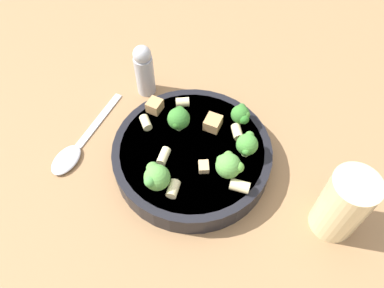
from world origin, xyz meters
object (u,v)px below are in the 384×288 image
(broccoli_floret_3, at_px, (179,118))
(broccoli_floret_4, at_px, (241,115))
(broccoli_floret_0, at_px, (247,145))
(rigatoni_3, at_px, (240,186))
(pepper_shaker, at_px, (144,70))
(chicken_chunk_0, at_px, (155,106))
(chicken_chunk_1, at_px, (204,167))
(rigatoni_1, at_px, (237,132))
(chicken_chunk_2, at_px, (213,123))
(rigatoni_0, at_px, (146,123))
(broccoli_floret_2, at_px, (156,177))
(rigatoni_2, at_px, (173,189))
(pasta_bowl, at_px, (192,154))
(spoon, at_px, (75,149))
(rigatoni_5, at_px, (182,102))
(broccoli_floret_1, at_px, (229,165))
(drinking_glass, at_px, (341,207))
(rigatoni_4, at_px, (164,156))

(broccoli_floret_3, bearing_deg, broccoli_floret_4, 32.57)
(broccoli_floret_0, bearing_deg, rigatoni_3, -76.91)
(broccoli_floret_0, height_order, pepper_shaker, pepper_shaker)
(broccoli_floret_4, relative_size, chicken_chunk_0, 1.47)
(pepper_shaker, bearing_deg, chicken_chunk_1, -36.78)
(broccoli_floret_0, relative_size, rigatoni_1, 1.68)
(chicken_chunk_0, distance_m, chicken_chunk_2, 0.10)
(broccoli_floret_0, relative_size, rigatoni_0, 1.67)
(broccoli_floret_2, xyz_separation_m, rigatoni_2, (0.02, 0.00, -0.01))
(rigatoni_0, relative_size, rigatoni_2, 0.99)
(pasta_bowl, relative_size, spoon, 1.29)
(broccoli_floret_0, height_order, chicken_chunk_2, broccoli_floret_0)
(rigatoni_0, bearing_deg, rigatoni_5, 62.20)
(broccoli_floret_3, distance_m, chicken_chunk_0, 0.06)
(chicken_chunk_2, distance_m, spoon, 0.22)
(broccoli_floret_0, bearing_deg, rigatoni_5, 160.56)
(rigatoni_0, bearing_deg, pasta_bowl, -5.20)
(broccoli_floret_1, bearing_deg, rigatoni_3, -30.09)
(broccoli_floret_1, relative_size, drinking_glass, 0.38)
(broccoli_floret_0, height_order, rigatoni_2, broccoli_floret_0)
(pasta_bowl, relative_size, chicken_chunk_0, 10.43)
(broccoli_floret_1, height_order, chicken_chunk_0, broccoli_floret_1)
(broccoli_floret_1, distance_m, pepper_shaker, 0.24)
(pasta_bowl, distance_m, chicken_chunk_1, 0.04)
(broccoli_floret_0, height_order, spoon, broccoli_floret_0)
(broccoli_floret_2, distance_m, chicken_chunk_0, 0.14)
(chicken_chunk_2, xyz_separation_m, spoon, (-0.19, -0.11, -0.04))
(drinking_glass, bearing_deg, rigatoni_0, 177.29)
(broccoli_floret_0, bearing_deg, broccoli_floret_3, -179.76)
(broccoli_floret_3, distance_m, rigatoni_2, 0.11)
(broccoli_floret_1, xyz_separation_m, rigatoni_1, (-0.01, 0.07, -0.02))
(rigatoni_1, distance_m, rigatoni_5, 0.10)
(broccoli_floret_3, bearing_deg, rigatoni_5, 110.14)
(broccoli_floret_0, relative_size, drinking_glass, 0.35)
(broccoli_floret_1, height_order, broccoli_floret_2, broccoli_floret_1)
(broccoli_floret_2, height_order, chicken_chunk_2, broccoli_floret_2)
(pasta_bowl, bearing_deg, drinking_glass, -1.77)
(chicken_chunk_0, relative_size, drinking_glass, 0.20)
(pasta_bowl, relative_size, rigatoni_4, 9.26)
(broccoli_floret_3, height_order, pepper_shaker, pepper_shaker)
(broccoli_floret_3, xyz_separation_m, broccoli_floret_4, (0.08, 0.05, -0.00))
(broccoli_floret_3, bearing_deg, pepper_shaker, 143.63)
(broccoli_floret_1, relative_size, rigatoni_2, 1.82)
(broccoli_floret_0, xyz_separation_m, rigatoni_3, (0.01, -0.06, -0.01))
(rigatoni_1, height_order, spoon, rigatoni_1)
(pepper_shaker, bearing_deg, pasta_bowl, -36.20)
(pasta_bowl, relative_size, rigatoni_0, 10.18)
(broccoli_floret_4, xyz_separation_m, chicken_chunk_2, (-0.03, -0.02, -0.01))
(broccoli_floret_1, xyz_separation_m, rigatoni_2, (-0.06, -0.06, -0.02))
(rigatoni_0, distance_m, chicken_chunk_1, 0.12)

